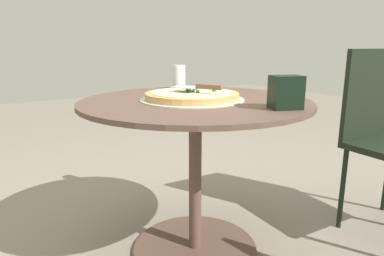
% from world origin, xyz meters
% --- Properties ---
extents(ground_plane, '(10.00, 10.00, 0.00)m').
position_xyz_m(ground_plane, '(0.00, 0.00, 0.00)').
color(ground_plane, gray).
extents(patio_table, '(0.93, 0.93, 0.68)m').
position_xyz_m(patio_table, '(0.00, 0.00, 0.49)').
color(patio_table, brown).
rests_on(patio_table, ground).
extents(pizza_on_tray, '(0.42, 0.42, 0.05)m').
position_xyz_m(pizza_on_tray, '(-0.01, 0.01, 0.70)').
color(pizza_on_tray, silver).
rests_on(pizza_on_tray, patio_table).
extents(pizza_server, '(0.13, 0.21, 0.02)m').
position_xyz_m(pizza_server, '(-0.01, -0.03, 0.74)').
color(pizza_server, silver).
rests_on(pizza_server, pizza_on_tray).
extents(drinking_cup, '(0.07, 0.07, 0.12)m').
position_xyz_m(drinking_cup, '(0.15, 0.37, 0.74)').
color(drinking_cup, white).
rests_on(drinking_cup, patio_table).
extents(napkin_dispenser, '(0.12, 0.11, 0.11)m').
position_xyz_m(napkin_dispenser, '(0.14, -0.35, 0.74)').
color(napkin_dispenser, black).
rests_on(napkin_dispenser, patio_table).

